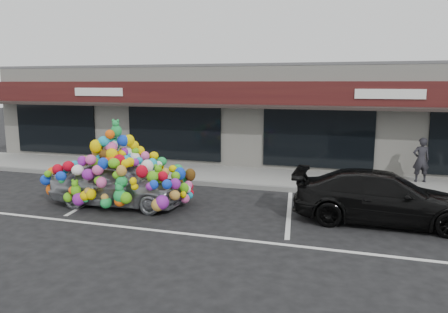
% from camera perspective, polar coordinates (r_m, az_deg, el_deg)
% --- Properties ---
extents(ground, '(90.00, 90.00, 0.00)m').
position_cam_1_polar(ground, '(12.86, -4.14, -6.42)').
color(ground, black).
rests_on(ground, ground).
extents(shop_building, '(24.00, 7.20, 4.31)m').
position_cam_1_polar(shop_building, '(20.49, 4.58, 5.71)').
color(shop_building, silver).
rests_on(shop_building, ground).
extents(sidewalk, '(26.00, 3.00, 0.15)m').
position_cam_1_polar(sidewalk, '(16.51, 0.99, -2.52)').
color(sidewalk, gray).
rests_on(sidewalk, ground).
extents(kerb, '(26.00, 0.18, 0.16)m').
position_cam_1_polar(kerb, '(15.12, -0.63, -3.66)').
color(kerb, slate).
rests_on(kerb, ground).
extents(parking_stripe_left, '(0.73, 4.37, 0.01)m').
position_cam_1_polar(parking_stripe_left, '(14.48, -15.73, -4.91)').
color(parking_stripe_left, silver).
rests_on(parking_stripe_left, ground).
extents(parking_stripe_mid, '(0.73, 4.37, 0.01)m').
position_cam_1_polar(parking_stripe_mid, '(12.33, 8.50, -7.19)').
color(parking_stripe_mid, silver).
rests_on(parking_stripe_mid, ground).
extents(lane_line, '(14.00, 0.12, 0.01)m').
position_cam_1_polar(lane_line, '(10.17, 1.67, -10.77)').
color(lane_line, silver).
rests_on(lane_line, ground).
extents(toy_car, '(2.85, 4.28, 2.43)m').
position_cam_1_polar(toy_car, '(13.05, -13.62, -2.69)').
color(toy_car, '#9A9EA4').
rests_on(toy_car, ground).
extents(black_sedan, '(1.87, 4.53, 1.31)m').
position_cam_1_polar(black_sedan, '(11.89, 20.08, -5.05)').
color(black_sedan, black).
rests_on(black_sedan, ground).
extents(pedestrian_a, '(0.63, 0.48, 1.55)m').
position_cam_1_polar(pedestrian_a, '(16.48, 24.34, -0.40)').
color(pedestrian_a, black).
rests_on(pedestrian_a, sidewalk).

